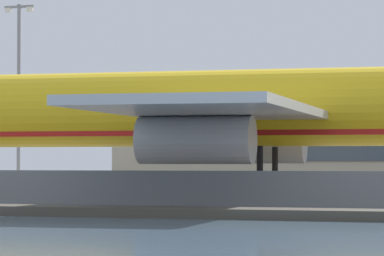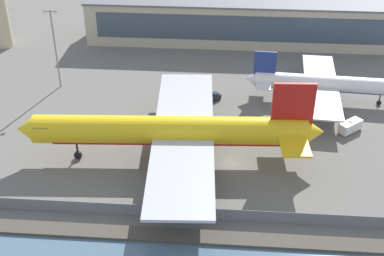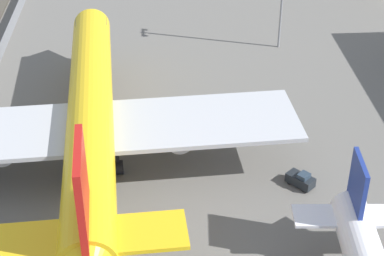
{
  "view_description": "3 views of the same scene",
  "coord_description": "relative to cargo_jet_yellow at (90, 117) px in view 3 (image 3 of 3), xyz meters",
  "views": [
    {
      "loc": [
        10.65,
        -73.7,
        2.79
      ],
      "look_at": [
        -14.47,
        3.93,
        5.24
      ],
      "focal_mm": 105.0,
      "sensor_mm": 36.0,
      "label": 1
    },
    {
      "loc": [
        -0.95,
        -81.62,
        58.0
      ],
      "look_at": [
        -7.97,
        8.23,
        2.2
      ],
      "focal_mm": 50.0,
      "sensor_mm": 36.0,
      "label": 2
    },
    {
      "loc": [
        52.86,
        8.0,
        45.2
      ],
      "look_at": [
        -10.07,
        12.06,
        4.59
      ],
      "focal_mm": 60.0,
      "sensor_mm": 36.0,
      "label": 3
    }
  ],
  "objects": [
    {
      "name": "ground_plane",
      "position": [
        10.6,
        -0.34,
        -6.24
      ],
      "size": [
        500.0,
        500.0,
        0.0
      ],
      "primitive_type": "plane",
      "color": "#66635E"
    },
    {
      "name": "baggage_tug",
      "position": [
        6.31,
        23.74,
        -5.43
      ],
      "size": [
        3.44,
        3.35,
        1.8
      ],
      "color": "#1E2328",
      "rests_on": "ground"
    },
    {
      "name": "cargo_jet_yellow",
      "position": [
        0.0,
        0.0,
        0.0
      ],
      "size": [
        56.31,
        48.35,
        16.34
      ],
      "color": "yellow",
      "rests_on": "ground"
    }
  ]
}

